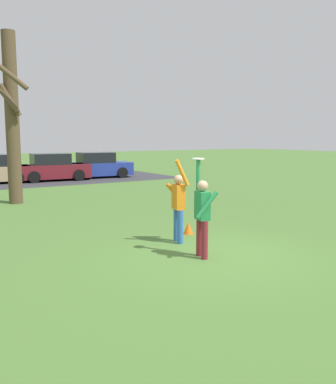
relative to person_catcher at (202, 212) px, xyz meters
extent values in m
plane|color=#4C7533|center=(0.27, 0.05, -0.98)|extent=(120.00, 120.00, 0.00)
cylinder|color=maroon|center=(-0.03, -0.13, -0.57)|extent=(0.14, 0.14, 0.82)
cylinder|color=maroon|center=(0.03, 0.13, -0.57)|extent=(0.14, 0.14, 0.82)
cube|color=#238447|center=(0.00, 0.00, 0.14)|extent=(0.29, 0.40, 0.60)
sphere|color=tan|center=(0.00, 0.00, 0.55)|extent=(0.23, 0.23, 0.23)
cylinder|color=#238447|center=(-0.05, -0.22, 0.19)|extent=(0.49, 0.19, 0.57)
cylinder|color=#238447|center=(0.05, 0.22, 0.77)|extent=(0.09, 0.09, 0.66)
cylinder|color=#3366B7|center=(0.33, 1.45, -0.57)|extent=(0.14, 0.14, 0.82)
cylinder|color=#3366B7|center=(0.27, 1.20, -0.57)|extent=(0.14, 0.14, 0.82)
cube|color=orange|center=(0.30, 1.32, 0.14)|extent=(0.29, 0.40, 0.60)
sphere|color=tan|center=(0.30, 1.32, 0.55)|extent=(0.23, 0.23, 0.23)
cylinder|color=orange|center=(0.35, 1.54, 0.19)|extent=(0.49, 0.19, 0.57)
cylinder|color=orange|center=(0.25, 1.10, 0.74)|extent=(0.36, 0.15, 0.64)
cylinder|color=white|center=(0.05, 0.22, 1.11)|extent=(0.25, 0.25, 0.02)
cylinder|color=black|center=(0.24, 18.42, -0.65)|extent=(0.68, 0.28, 0.66)
cylinder|color=black|center=(0.09, 16.61, -0.65)|extent=(0.68, 0.28, 0.66)
cube|color=maroon|center=(2.30, 17.30, -0.43)|extent=(4.24, 2.14, 0.80)
cube|color=black|center=(2.15, 17.32, 0.29)|extent=(2.23, 1.81, 0.64)
cylinder|color=black|center=(3.65, 18.10, -0.65)|extent=(0.68, 0.28, 0.66)
cylinder|color=black|center=(3.49, 16.29, -0.65)|extent=(0.68, 0.28, 0.66)
cylinder|color=black|center=(1.11, 18.32, -0.65)|extent=(0.68, 0.28, 0.66)
cylinder|color=black|center=(0.96, 16.50, -0.65)|extent=(0.68, 0.28, 0.66)
cube|color=#233893|center=(5.24, 17.51, -0.43)|extent=(4.24, 2.14, 0.80)
cube|color=black|center=(5.09, 17.52, 0.29)|extent=(2.23, 1.81, 0.64)
cylinder|color=black|center=(6.59, 18.31, -0.65)|extent=(0.68, 0.28, 0.66)
cylinder|color=black|center=(6.43, 16.49, -0.65)|extent=(0.68, 0.28, 0.66)
cylinder|color=black|center=(4.06, 18.53, -0.65)|extent=(0.68, 0.28, 0.66)
cylinder|color=black|center=(3.90, 16.71, -0.65)|extent=(0.68, 0.28, 0.66)
cube|color=#38383D|center=(2.09, 17.51, -0.98)|extent=(15.26, 6.40, 0.01)
cylinder|color=brown|center=(-1.58, 9.71, 2.24)|extent=(0.51, 0.51, 6.44)
cylinder|color=brown|center=(-1.80, 9.40, 2.98)|extent=(0.85, 0.66, 1.08)
cylinder|color=brown|center=(-1.92, 9.03, 3.91)|extent=(1.55, 0.88, 1.40)
cylinder|color=brown|center=(-1.70, 9.42, 2.92)|extent=(0.80, 0.45, 1.21)
cone|color=orange|center=(1.02, 1.90, -0.82)|extent=(0.26, 0.26, 0.32)
camera|label=1|loc=(-5.27, -6.79, 1.57)|focal=38.71mm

